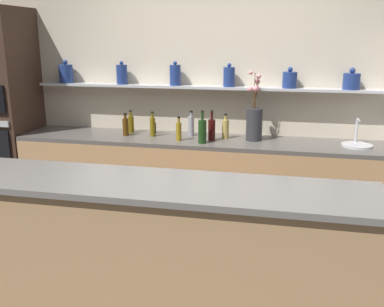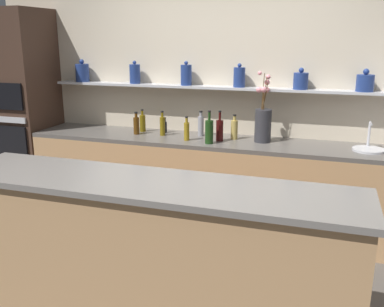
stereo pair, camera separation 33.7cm
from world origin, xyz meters
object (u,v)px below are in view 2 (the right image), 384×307
Objects in this scene: bottle_spirit_0 at (234,129)px; bottle_oil_3 at (143,123)px; oven_tower at (22,110)px; bottle_wine_4 at (209,131)px; bottle_oil_1 at (162,125)px; bottle_oil_2 at (187,131)px; bottle_wine_8 at (220,130)px; sink_fixture at (369,148)px; flower_vase at (263,122)px; bottle_spirit_7 at (201,125)px; bottle_spirit_5 at (136,125)px; bottle_sauce_6 at (165,126)px.

bottle_oil_3 is (-1.01, 0.05, -0.01)m from bottle_spirit_0.
oven_tower is 2.26m from bottle_wine_4.
bottle_oil_1 is 1.06× the size of bottle_oil_2.
bottle_wine_4 is at bearing -117.12° from bottle_wine_8.
sink_fixture is at bearing 4.29° from bottle_oil_2.
flower_vase is 1.03m from bottle_oil_1.
flower_vase reaches higher than bottle_spirit_7.
bottle_spirit_0 is at bearing 1.85° from oven_tower.
oven_tower is 7.40× the size of bottle_wine_8.
bottle_spirit_5 is 0.79× the size of bottle_wine_8.
bottle_sauce_6 is (-0.33, 0.26, -0.03)m from bottle_oil_2.
flower_vase is at bearing -5.86° from bottle_spirit_7.
bottle_spirit_7 is at bearing 172.68° from bottle_spirit_0.
bottle_oil_3 is 0.81× the size of bottle_wine_8.
sink_fixture is at bearing -3.08° from bottle_oil_3.
bottle_spirit_5 is at bearing 169.08° from bottle_wine_4.
bottle_spirit_7 is (0.41, -0.02, 0.04)m from bottle_sauce_6.
bottle_wine_8 is (0.89, -0.17, 0.01)m from bottle_oil_3.
bottle_oil_1 is at bearing 0.69° from oven_tower.
flower_vase is 2.40× the size of sink_fixture.
bottle_oil_1 is (-0.74, -0.06, 0.00)m from bottle_spirit_0.
bottle_spirit_0 is 0.17m from bottle_wine_8.
oven_tower reaches higher than bottle_spirit_7.
bottle_oil_3 reaches higher than bottle_sauce_6.
bottle_spirit_5 is (-0.83, 0.16, -0.02)m from bottle_wine_4.
bottle_wine_4 is (2.25, -0.17, -0.06)m from oven_tower.
bottle_wine_4 is (0.55, -0.19, 0.01)m from bottle_oil_1.
bottle_spirit_0 is (-1.24, 0.07, 0.08)m from sink_fixture.
bottle_wine_8 is (2.32, -0.04, -0.07)m from oven_tower.
flower_vase is at bearing 177.19° from sink_fixture.
bottle_spirit_7 is at bearing 3.43° from oven_tower.
bottle_oil_2 is 0.43m from bottle_sauce_6.
bottle_oil_3 is 0.14m from bottle_spirit_5.
bottle_spirit_7 is at bearing 120.32° from bottle_wine_4.
bottle_oil_1 is 0.80× the size of bottle_wine_4.
bottle_oil_2 is (2.01, -0.11, -0.08)m from oven_tower.
bottle_oil_2 is (-1.67, -0.13, 0.07)m from sink_fixture.
bottle_oil_1 is 1.54× the size of bottle_sauce_6.
bottle_wine_8 is at bearing -15.93° from bottle_sauce_6.
bottle_spirit_5 is 0.90m from bottle_wine_8.
bottle_spirit_7 is (0.66, 0.13, 0.01)m from bottle_spirit_5.
bottle_oil_2 is (-0.71, -0.17, -0.10)m from flower_vase.
bottle_oil_2 and bottle_oil_3 have the same top height.
bottle_wine_4 is at bearing -12.80° from bottle_oil_2.
bottle_spirit_0 is 1.04× the size of bottle_oil_2.
bottle_wine_8 is at bearing 62.88° from bottle_wine_4.
sink_fixture is at bearing -3.89° from bottle_sauce_6.
bottle_oil_2 is 0.63m from bottle_oil_3.
bottle_sauce_6 is at bearing 3.54° from bottle_oil_3.
bottle_oil_1 is at bearing -175.49° from bottle_spirit_0.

